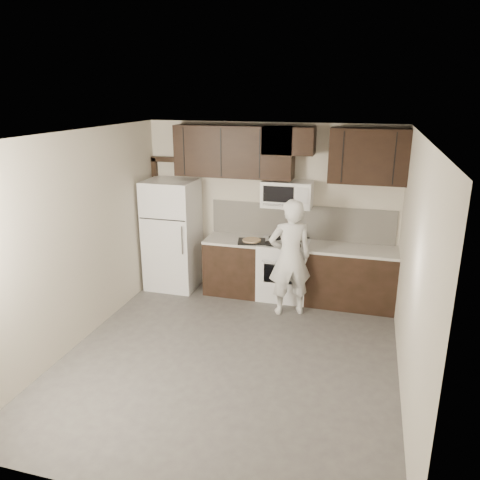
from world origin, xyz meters
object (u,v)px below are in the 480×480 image
at_px(microwave, 287,194).
at_px(refrigerator, 172,235).
at_px(stove, 283,270).
at_px(person, 290,258).

height_order(microwave, refrigerator, microwave).
bearing_deg(stove, person, -71.26).
distance_m(stove, refrigerator, 1.90).
distance_m(microwave, refrigerator, 2.00).
relative_size(stove, person, 0.55).
distance_m(stove, person, 0.69).
bearing_deg(person, stove, -94.81).
distance_m(stove, microwave, 1.20).
xyz_separation_m(microwave, refrigerator, (-1.85, -0.17, -0.75)).
bearing_deg(stove, microwave, 90.10).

